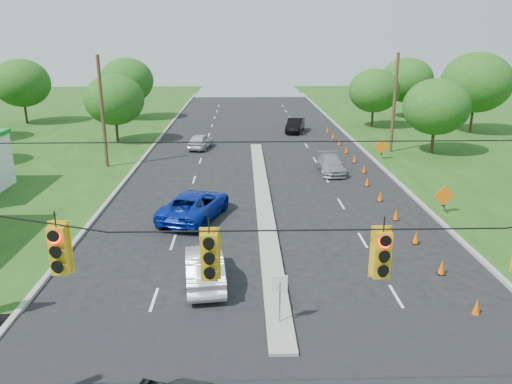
{
  "coord_description": "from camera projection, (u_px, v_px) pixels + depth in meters",
  "views": [
    {
      "loc": [
        -1.32,
        -10.25,
        10.29
      ],
      "look_at": [
        -0.66,
        13.78,
        2.8
      ],
      "focal_mm": 35.0,
      "sensor_mm": 36.0,
      "label": 1
    }
  ],
  "objects": [
    {
      "name": "curb_left",
      "position": [
        137.0,
        167.0,
        41.24
      ],
      "size": [
        0.25,
        110.0,
        0.16
      ],
      "primitive_type": "cube",
      "color": "gray",
      "rests_on": "ground"
    },
    {
      "name": "curb_right",
      "position": [
        379.0,
        165.0,
        41.77
      ],
      "size": [
        0.25,
        110.0,
        0.16
      ],
      "primitive_type": "cube",
      "color": "gray",
      "rests_on": "ground"
    },
    {
      "name": "median",
      "position": [
        263.0,
        200.0,
        32.92
      ],
      "size": [
        1.0,
        34.0,
        0.18
      ],
      "primitive_type": "cube",
      "color": "gray",
      "rests_on": "ground"
    },
    {
      "name": "median_sign",
      "position": [
        280.0,
        290.0,
        18.17
      ],
      "size": [
        0.55,
        0.06,
        2.05
      ],
      "color": "gray",
      "rests_on": "ground"
    },
    {
      "name": "signal_span",
      "position": [
        304.0,
        303.0,
        10.44
      ],
      "size": [
        25.6,
        0.32,
        9.0
      ],
      "color": "#422D1C",
      "rests_on": "ground"
    },
    {
      "name": "utility_pole_far_left",
      "position": [
        103.0,
        113.0,
        39.84
      ],
      "size": [
        0.28,
        0.28,
        9.0
      ],
      "primitive_type": "cylinder",
      "color": "#422D1C",
      "rests_on": "ground"
    },
    {
      "name": "utility_pole_far_right",
      "position": [
        394.0,
        104.0,
        45.27
      ],
      "size": [
        0.28,
        0.28,
        9.0
      ],
      "primitive_type": "cylinder",
      "color": "#422D1C",
      "rests_on": "ground"
    },
    {
      "name": "cone_1",
      "position": [
        477.0,
        307.0,
        19.17
      ],
      "size": [
        0.32,
        0.32,
        0.7
      ],
      "primitive_type": "cone",
      "color": "#FF5600",
      "rests_on": "ground"
    },
    {
      "name": "cone_2",
      "position": [
        442.0,
        267.0,
        22.52
      ],
      "size": [
        0.32,
        0.32,
        0.7
      ],
      "primitive_type": "cone",
      "color": "#FF5600",
      "rests_on": "ground"
    },
    {
      "name": "cone_3",
      "position": [
        416.0,
        237.0,
        25.86
      ],
      "size": [
        0.32,
        0.32,
        0.7
      ],
      "primitive_type": "cone",
      "color": "#FF5600",
      "rests_on": "ground"
    },
    {
      "name": "cone_4",
      "position": [
        396.0,
        214.0,
        29.2
      ],
      "size": [
        0.32,
        0.32,
        0.7
      ],
      "primitive_type": "cone",
      "color": "#FF5600",
      "rests_on": "ground"
    },
    {
      "name": "cone_5",
      "position": [
        380.0,
        196.0,
        32.54
      ],
      "size": [
        0.32,
        0.32,
        0.7
      ],
      "primitive_type": "cone",
      "color": "#FF5600",
      "rests_on": "ground"
    },
    {
      "name": "cone_6",
      "position": [
        367.0,
        181.0,
        35.88
      ],
      "size": [
        0.32,
        0.32,
        0.7
      ],
      "primitive_type": "cone",
      "color": "#FF5600",
      "rests_on": "ground"
    },
    {
      "name": "cone_7",
      "position": [
        364.0,
        169.0,
        39.23
      ],
      "size": [
        0.32,
        0.32,
        0.7
      ],
      "primitive_type": "cone",
      "color": "#FF5600",
      "rests_on": "ground"
    },
    {
      "name": "cone_8",
      "position": [
        355.0,
        159.0,
        42.57
      ],
      "size": [
        0.32,
        0.32,
        0.7
      ],
      "primitive_type": "cone",
      "color": "#FF5600",
      "rests_on": "ground"
    },
    {
      "name": "cone_9",
      "position": [
        346.0,
        150.0,
        45.91
      ],
      "size": [
        0.32,
        0.32,
        0.7
      ],
      "primitive_type": "cone",
      "color": "#FF5600",
      "rests_on": "ground"
    },
    {
      "name": "cone_10",
      "position": [
        339.0,
        142.0,
        49.25
      ],
      "size": [
        0.32,
        0.32,
        0.7
      ],
      "primitive_type": "cone",
      "color": "#FF5600",
      "rests_on": "ground"
    },
    {
      "name": "cone_11",
      "position": [
        333.0,
        135.0,
        52.59
      ],
      "size": [
        0.32,
        0.32,
        0.7
      ],
      "primitive_type": "cone",
      "color": "#FF5600",
      "rests_on": "ground"
    },
    {
      "name": "cone_12",
      "position": [
        328.0,
        130.0,
        55.93
      ],
      "size": [
        0.32,
        0.32,
        0.7
      ],
      "primitive_type": "cone",
      "color": "#FF5600",
      "rests_on": "ground"
    },
    {
      "name": "work_sign_1",
      "position": [
        444.0,
        197.0,
        30.01
      ],
      "size": [
        1.27,
        0.58,
        1.37
      ],
      "color": "black",
      "rests_on": "ground"
    },
    {
      "name": "work_sign_2",
      "position": [
        382.0,
        147.0,
        43.37
      ],
      "size": [
        1.27,
        0.58,
        1.37
      ],
      "color": "black",
      "rests_on": "ground"
    },
    {
      "name": "tree_4",
      "position": [
        22.0,
        83.0,
        60.29
      ],
      "size": [
        6.72,
        6.72,
        7.84
      ],
      "color": "black",
      "rests_on": "ground"
    },
    {
      "name": "tree_5",
      "position": [
        114.0,
        100.0,
        49.39
      ],
      "size": [
        5.88,
        5.88,
        6.86
      ],
      "color": "black",
      "rests_on": "ground"
    },
    {
      "name": "tree_6",
      "position": [
        127.0,
        81.0,
        63.47
      ],
      "size": [
        6.72,
        6.72,
        7.84
      ],
      "color": "black",
      "rests_on": "ground"
    },
    {
      "name": "tree_9",
      "position": [
        436.0,
        107.0,
        44.45
      ],
      "size": [
        5.88,
        5.88,
        6.86
      ],
      "color": "black",
      "rests_on": "ground"
    },
    {
      "name": "tree_10",
      "position": [
        476.0,
        83.0,
        53.84
      ],
      "size": [
        7.56,
        7.56,
        8.82
      ],
      "color": "black",
      "rests_on": "ground"
    },
    {
      "name": "tree_11",
      "position": [
        407.0,
        80.0,
        64.41
      ],
      "size": [
        6.72,
        6.72,
        7.84
      ],
      "color": "black",
      "rests_on": "ground"
    },
    {
      "name": "tree_12",
      "position": [
        374.0,
        91.0,
        57.76
      ],
      "size": [
        5.88,
        5.88,
        6.86
      ],
      "color": "black",
      "rests_on": "ground"
    },
    {
      "name": "white_sedan",
      "position": [
        204.0,
        267.0,
        21.61
      ],
      "size": [
        2.13,
        4.71,
        1.5
      ],
      "primitive_type": "imported",
      "rotation": [
        0.0,
        0.0,
        3.27
      ],
      "color": "silver",
      "rests_on": "ground"
    },
    {
      "name": "blue_pickup",
      "position": [
        195.0,
        205.0,
        29.34
      ],
      "size": [
        4.39,
        6.54,
        1.67
      ],
      "primitive_type": "imported",
      "rotation": [
        0.0,
        0.0,
        2.85
      ],
      "color": "#061E93",
      "rests_on": "ground"
    },
    {
      "name": "silver_car_far",
      "position": [
        331.0,
        164.0,
        39.35
      ],
      "size": [
        1.98,
        4.67,
        1.34
      ],
      "primitive_type": "imported",
      "rotation": [
        0.0,
        0.0,
        -0.02
      ],
      "color": "gray",
      "rests_on": "ground"
    },
    {
      "name": "silver_car_oncoming",
      "position": [
        200.0,
        141.0,
        47.88
      ],
      "size": [
        2.48,
        4.45,
        1.43
      ],
      "primitive_type": "imported",
      "rotation": [
        0.0,
        0.0,
        2.94
      ],
      "color": "beige",
      "rests_on": "ground"
    },
    {
      "name": "dark_car_receding",
      "position": [
        295.0,
        125.0,
        56.13
      ],
      "size": [
        2.7,
        5.02,
        1.57
      ],
      "primitive_type": "imported",
      "rotation": [
        0.0,
        0.0,
        -0.23
      ],
      "color": "black",
      "rests_on": "ground"
    }
  ]
}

